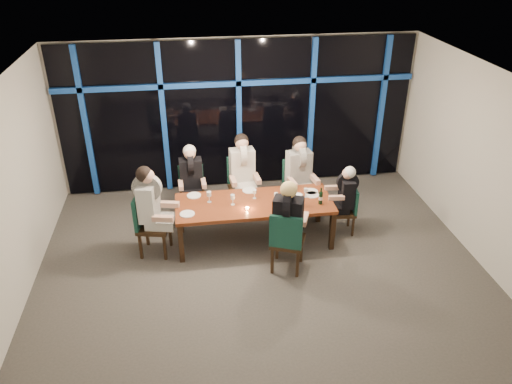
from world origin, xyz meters
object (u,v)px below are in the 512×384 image
at_px(diner_far_right, 300,165).
at_px(diner_end_left, 151,198).
at_px(chair_far_left, 192,189).
at_px(diner_far_left, 191,172).
at_px(dining_table, 254,206).
at_px(diner_near_mid, 289,213).
at_px(water_pitcher, 298,200).
at_px(chair_far_right, 297,184).
at_px(chair_end_left, 148,221).
at_px(chair_end_right, 348,208).
at_px(chair_near_mid, 287,239).
at_px(chair_far_mid, 242,182).
at_px(diner_end_right, 345,190).
at_px(wine_bottle, 321,198).
at_px(diner_far_mid, 242,163).

height_order(diner_far_right, diner_end_left, diner_end_left).
distance_m(chair_far_left, diner_far_left, 0.39).
relative_size(dining_table, diner_far_left, 2.75).
distance_m(diner_near_mid, water_pitcher, 0.70).
bearing_deg(chair_far_right, chair_far_left, 166.98).
bearing_deg(water_pitcher, chair_end_left, 165.95).
relative_size(chair_far_left, diner_far_left, 1.03).
relative_size(chair_end_right, chair_near_mid, 0.81).
xyz_separation_m(chair_near_mid, diner_end_left, (-2.03, 0.81, 0.43)).
relative_size(chair_far_mid, chair_near_mid, 1.00).
bearing_deg(diner_far_right, water_pitcher, -112.29).
bearing_deg(diner_end_right, chair_far_left, -105.76).
relative_size(chair_end_right, wine_bottle, 2.94).
bearing_deg(diner_far_right, chair_far_right, 90.00).
relative_size(chair_far_right, chair_near_mid, 0.98).
relative_size(dining_table, diner_end_left, 2.49).
bearing_deg(wine_bottle, chair_end_right, 23.99).
xyz_separation_m(chair_near_mid, diner_far_right, (0.57, 1.70, 0.40)).
relative_size(diner_far_left, diner_near_mid, 0.91).
bearing_deg(chair_end_right, chair_far_left, -105.35).
distance_m(diner_far_right, diner_near_mid, 1.70).
bearing_deg(diner_near_mid, diner_far_left, -30.07).
relative_size(chair_far_left, diner_end_left, 0.93).
relative_size(diner_far_right, water_pitcher, 4.67).
xyz_separation_m(chair_far_right, diner_far_right, (0.01, -0.09, 0.41)).
xyz_separation_m(chair_far_right, diner_far_mid, (-1.00, 0.11, 0.43)).
relative_size(diner_end_right, diner_near_mid, 0.81).
height_order(chair_far_mid, diner_far_right, diner_far_right).
xyz_separation_m(dining_table, water_pitcher, (0.69, -0.23, 0.18)).
distance_m(chair_far_left, wine_bottle, 2.43).
bearing_deg(chair_near_mid, water_pitcher, -93.48).
bearing_deg(chair_end_right, diner_far_left, -103.79).
height_order(chair_far_mid, diner_end_right, diner_end_right).
relative_size(dining_table, diner_far_mid, 2.51).
height_order(diner_far_left, wine_bottle, diner_far_left).
xyz_separation_m(diner_far_left, diner_end_right, (2.57, -0.87, -0.10)).
relative_size(diner_far_right, diner_near_mid, 0.98).
bearing_deg(chair_far_left, diner_near_mid, -54.92).
relative_size(chair_far_right, diner_far_left, 1.10).
bearing_deg(water_pitcher, chair_near_mid, -125.90).
distance_m(chair_far_mid, wine_bottle, 1.74).
bearing_deg(chair_far_left, diner_far_mid, -4.51).
bearing_deg(chair_far_left, diner_far_right, -9.11).
distance_m(chair_end_right, diner_far_mid, 2.02).
distance_m(dining_table, wine_bottle, 1.11).
relative_size(chair_near_mid, diner_end_left, 1.02).
relative_size(chair_far_left, chair_near_mid, 0.91).
relative_size(diner_near_mid, water_pitcher, 4.76).
distance_m(chair_far_right, diner_end_right, 1.07).
bearing_deg(chair_end_left, chair_near_mid, -99.23).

